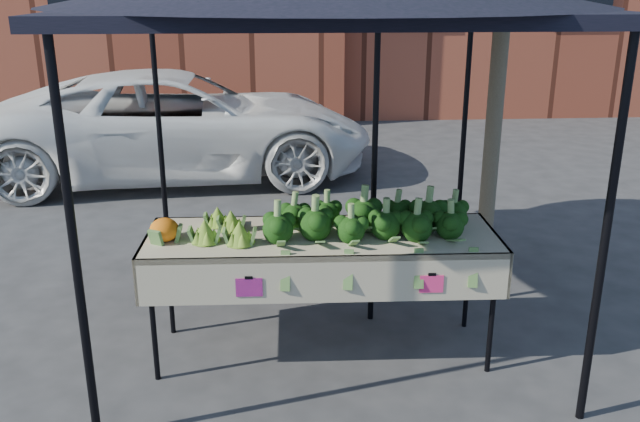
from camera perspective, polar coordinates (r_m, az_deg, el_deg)
The scene contains 7 objects.
ground at distance 5.03m, azimuth 0.05°, elevation -11.39°, with size 90.00×90.00×0.00m, color #2D2D30.
table at distance 4.78m, azimuth 0.17°, elevation -7.04°, with size 2.42×0.86×0.90m.
canopy at distance 4.99m, azimuth 0.52°, elevation 5.33°, with size 3.16×3.16×2.74m, color black, non-canonical shape.
broccoli_heap at distance 4.61m, azimuth 4.18°, elevation -0.22°, with size 1.47×0.57×0.27m, color black.
romanesco_cluster at distance 4.60m, azimuth -8.15°, elevation -0.82°, with size 0.43×0.57×0.20m, color #8CA532.
cauliflower_pair at distance 4.57m, azimuth -13.03°, elevation -1.39°, with size 0.20×0.20×0.18m, color orange.
street_tree at distance 6.28m, azimuth 15.13°, elevation 14.84°, with size 2.20×2.20×4.34m, color #1E4C14, non-canonical shape.
Camera 1 is at (-0.31, -4.35, 2.52)m, focal length 37.85 mm.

